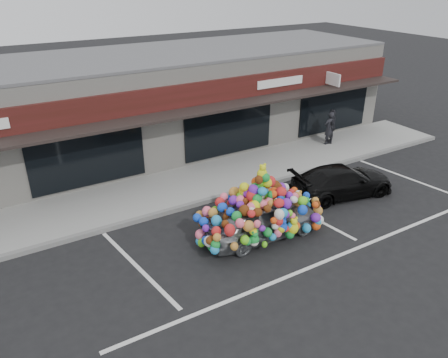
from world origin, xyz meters
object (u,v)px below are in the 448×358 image
pedestrian_c (331,126)px  black_sedan (342,181)px  pedestrian_a (329,128)px  toy_car (261,214)px

pedestrian_c → black_sedan: bearing=2.7°
black_sedan → pedestrian_a: 4.91m
black_sedan → pedestrian_c: size_ratio=2.41×
pedestrian_a → black_sedan: bearing=50.0°
toy_car → pedestrian_a: bearing=-55.3°
toy_car → black_sedan: bearing=-78.3°
toy_car → pedestrian_a: toy_car is taller
toy_car → black_sedan: 4.23m
toy_car → black_sedan: toy_car is taller
toy_car → pedestrian_c: (7.31, 4.71, 0.16)m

